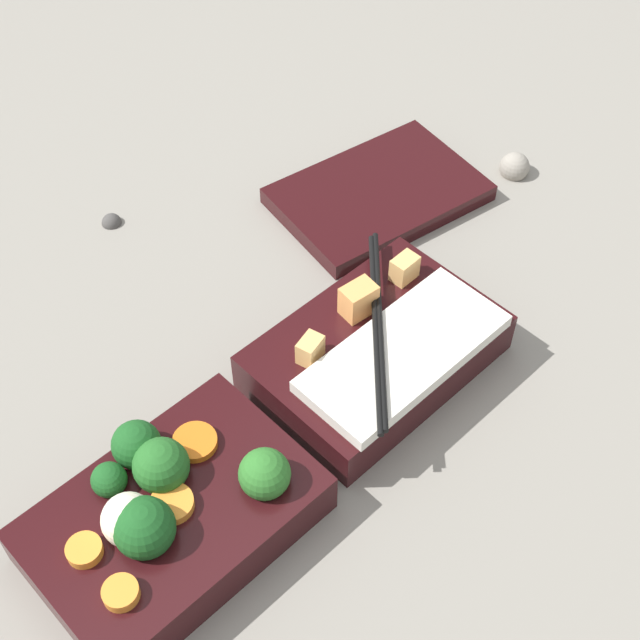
% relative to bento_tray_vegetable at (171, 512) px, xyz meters
% --- Properties ---
extents(ground_plane, '(3.00, 3.00, 0.00)m').
position_rel_bento_tray_vegetable_xyz_m(ground_plane, '(0.10, 0.00, -0.03)').
color(ground_plane, gray).
extents(bento_tray_vegetable, '(0.20, 0.14, 0.07)m').
position_rel_bento_tray_vegetable_xyz_m(bento_tray_vegetable, '(0.00, 0.00, 0.00)').
color(bento_tray_vegetable, black).
rests_on(bento_tray_vegetable, ground_plane).
extents(bento_tray_rice, '(0.20, 0.16, 0.07)m').
position_rel_bento_tray_vegetable_xyz_m(bento_tray_rice, '(0.22, -0.00, -0.00)').
color(bento_tray_rice, black).
rests_on(bento_tray_rice, ground_plane).
extents(bento_lid, '(0.22, 0.16, 0.02)m').
position_rel_bento_tray_vegetable_xyz_m(bento_lid, '(0.37, 0.15, -0.02)').
color(bento_lid, black).
rests_on(bento_lid, ground_plane).
extents(pebble_0, '(0.03, 0.03, 0.03)m').
position_rel_bento_tray_vegetable_xyz_m(pebble_0, '(0.51, 0.08, -0.02)').
color(pebble_0, gray).
rests_on(pebble_0, ground_plane).
extents(pebble_3, '(0.02, 0.02, 0.02)m').
position_rel_bento_tray_vegetable_xyz_m(pebble_3, '(0.16, 0.31, -0.02)').
color(pebble_3, '#474442').
rests_on(pebble_3, ground_plane).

